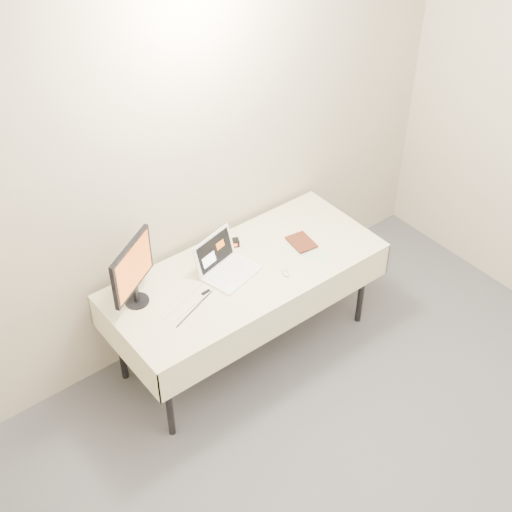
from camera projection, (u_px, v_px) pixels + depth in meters
back_wall at (201, 159)px, 4.51m from camera, size 4.00×0.10×2.70m
table at (245, 276)px, 4.67m from camera, size 1.86×0.81×0.74m
laptop at (225, 264)px, 4.58m from camera, size 0.40×0.37×0.24m
monitor at (132, 270)px, 4.23m from camera, size 0.39×0.25×0.45m
book at (293, 235)px, 4.75m from camera, size 0.15×0.04×0.20m
alarm_clock at (230, 243)px, 4.80m from camera, size 0.13×0.10×0.05m
clicker at (285, 272)px, 4.59m from camera, size 0.07×0.10×0.02m
paper_form at (305, 252)px, 4.77m from camera, size 0.23×0.34×0.00m
usb_dongle at (206, 292)px, 4.45m from camera, size 0.06×0.02×0.01m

